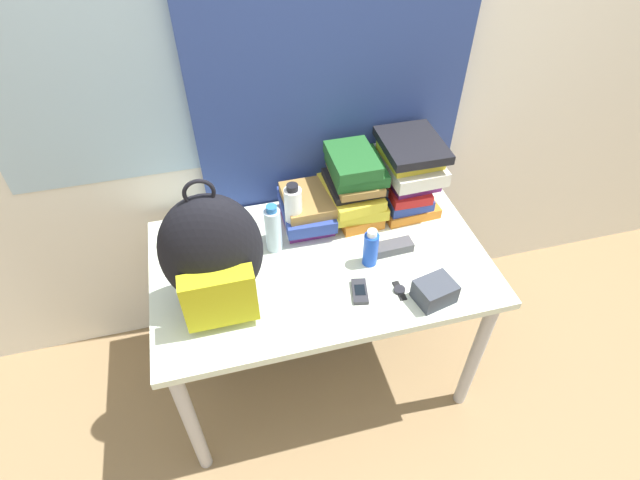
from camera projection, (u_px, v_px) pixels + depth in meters
ground_plane at (342, 441)px, 2.06m from camera, size 12.00×12.00×0.00m
wall_back at (287, 66)px, 1.76m from camera, size 6.00×0.06×2.50m
curtain_blue at (333, 68)px, 1.75m from camera, size 1.03×0.04×2.50m
desk at (320, 276)px, 1.88m from camera, size 1.21×0.73×0.71m
backpack at (213, 256)px, 1.54m from camera, size 0.32×0.25×0.50m
book_stack_left at (307, 209)px, 1.92m from camera, size 0.20×0.27×0.13m
book_stack_center at (354, 185)px, 1.91m from camera, size 0.23×0.27×0.29m
book_stack_right at (408, 173)px, 1.94m from camera, size 0.23×0.28×0.30m
water_bottle at (273, 229)px, 1.80m from camera, size 0.06×0.06×0.20m
sports_bottle at (294, 213)px, 1.82m from camera, size 0.06×0.06×0.25m
sunscreen_bottle at (371, 248)px, 1.76m from camera, size 0.05×0.05×0.16m
cell_phone at (360, 291)px, 1.70m from camera, size 0.07×0.11×0.02m
sunglasses_case at (393, 247)px, 1.84m from camera, size 0.15×0.06×0.04m
camera_pouch at (435, 291)px, 1.66m from camera, size 0.15×0.13×0.08m
wristwatch at (399, 290)px, 1.71m from camera, size 0.04×0.09×0.01m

